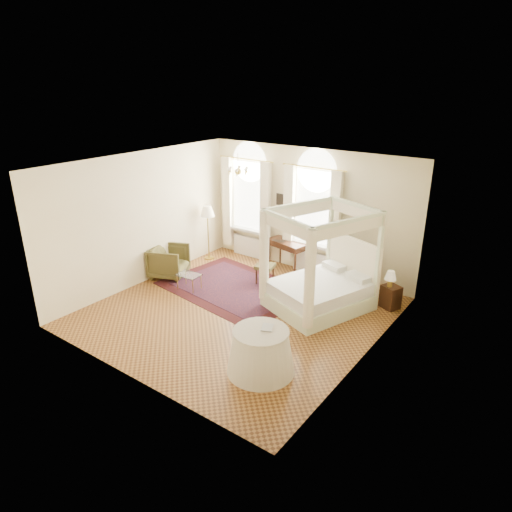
{
  "coord_description": "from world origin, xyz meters",
  "views": [
    {
      "loc": [
        5.68,
        -7.12,
        4.94
      ],
      "look_at": [
        0.2,
        0.4,
        1.27
      ],
      "focal_mm": 32.0,
      "sensor_mm": 36.0,
      "label": 1
    }
  ],
  "objects_px": {
    "canopy_bed": "(319,287)",
    "coffee_table": "(189,276)",
    "stool": "(265,268)",
    "side_table": "(261,351)",
    "armchair": "(169,261)",
    "nightstand": "(391,297)",
    "writing_desk": "(288,245)",
    "floor_lamp": "(207,214)"
  },
  "relations": [
    {
      "from": "nightstand",
      "to": "canopy_bed",
      "type": "bearing_deg",
      "value": -144.07
    },
    {
      "from": "writing_desk",
      "to": "canopy_bed",
      "type": "bearing_deg",
      "value": -39.74
    },
    {
      "from": "nightstand",
      "to": "armchair",
      "type": "xyz_separation_m",
      "value": [
        -5.38,
        -1.72,
        0.15
      ]
    },
    {
      "from": "canopy_bed",
      "to": "stool",
      "type": "bearing_deg",
      "value": 167.75
    },
    {
      "from": "writing_desk",
      "to": "side_table",
      "type": "distance_m",
      "value": 4.72
    },
    {
      "from": "writing_desk",
      "to": "stool",
      "type": "distance_m",
      "value": 1.11
    },
    {
      "from": "floor_lamp",
      "to": "canopy_bed",
      "type": "bearing_deg",
      "value": -11.38
    },
    {
      "from": "stool",
      "to": "armchair",
      "type": "distance_m",
      "value": 2.56
    },
    {
      "from": "floor_lamp",
      "to": "side_table",
      "type": "xyz_separation_m",
      "value": [
        4.4,
        -3.57,
        -0.93
      ]
    },
    {
      "from": "writing_desk",
      "to": "armchair",
      "type": "distance_m",
      "value": 3.19
    },
    {
      "from": "nightstand",
      "to": "stool",
      "type": "bearing_deg",
      "value": -169.2
    },
    {
      "from": "nightstand",
      "to": "side_table",
      "type": "xyz_separation_m",
      "value": [
        -0.98,
        -3.72,
        0.14
      ]
    },
    {
      "from": "canopy_bed",
      "to": "stool",
      "type": "height_order",
      "value": "canopy_bed"
    },
    {
      "from": "writing_desk",
      "to": "stool",
      "type": "xyz_separation_m",
      "value": [
        0.0,
        -1.08,
        -0.29
      ]
    },
    {
      "from": "stool",
      "to": "floor_lamp",
      "type": "bearing_deg",
      "value": 169.3
    },
    {
      "from": "writing_desk",
      "to": "floor_lamp",
      "type": "relative_size",
      "value": 0.76
    },
    {
      "from": "coffee_table",
      "to": "armchair",
      "type": "bearing_deg",
      "value": 164.53
    },
    {
      "from": "stool",
      "to": "side_table",
      "type": "bearing_deg",
      "value": -56.09
    },
    {
      "from": "canopy_bed",
      "to": "nightstand",
      "type": "bearing_deg",
      "value": 35.93
    },
    {
      "from": "coffee_table",
      "to": "floor_lamp",
      "type": "xyz_separation_m",
      "value": [
        -0.97,
        1.83,
        0.99
      ]
    },
    {
      "from": "coffee_table",
      "to": "writing_desk",
      "type": "bearing_deg",
      "value": 62.06
    },
    {
      "from": "armchair",
      "to": "side_table",
      "type": "xyz_separation_m",
      "value": [
        4.4,
        -2.0,
        -0.01
      ]
    },
    {
      "from": "nightstand",
      "to": "stool",
      "type": "distance_m",
      "value": 3.14
    },
    {
      "from": "floor_lamp",
      "to": "stool",
      "type": "bearing_deg",
      "value": -10.7
    },
    {
      "from": "armchair",
      "to": "coffee_table",
      "type": "height_order",
      "value": "armchair"
    },
    {
      "from": "canopy_bed",
      "to": "coffee_table",
      "type": "distance_m",
      "value": 3.24
    },
    {
      "from": "stool",
      "to": "writing_desk",
      "type": "bearing_deg",
      "value": 90.16
    },
    {
      "from": "armchair",
      "to": "coffee_table",
      "type": "xyz_separation_m",
      "value": [
        0.97,
        -0.27,
        -0.07
      ]
    },
    {
      "from": "canopy_bed",
      "to": "coffee_table",
      "type": "bearing_deg",
      "value": -161.58
    },
    {
      "from": "nightstand",
      "to": "floor_lamp",
      "type": "height_order",
      "value": "floor_lamp"
    },
    {
      "from": "stool",
      "to": "side_table",
      "type": "relative_size",
      "value": 0.43
    },
    {
      "from": "canopy_bed",
      "to": "stool",
      "type": "distance_m",
      "value": 1.79
    },
    {
      "from": "stool",
      "to": "floor_lamp",
      "type": "height_order",
      "value": "floor_lamp"
    },
    {
      "from": "nightstand",
      "to": "writing_desk",
      "type": "xyz_separation_m",
      "value": [
        -3.09,
        0.49,
        0.44
      ]
    },
    {
      "from": "stool",
      "to": "armchair",
      "type": "height_order",
      "value": "armchair"
    },
    {
      "from": "stool",
      "to": "coffee_table",
      "type": "relative_size",
      "value": 0.88
    },
    {
      "from": "writing_desk",
      "to": "stool",
      "type": "bearing_deg",
      "value": -89.84
    },
    {
      "from": "armchair",
      "to": "nightstand",
      "type": "bearing_deg",
      "value": -96.81
    },
    {
      "from": "stool",
      "to": "side_table",
      "type": "height_order",
      "value": "side_table"
    },
    {
      "from": "nightstand",
      "to": "writing_desk",
      "type": "distance_m",
      "value": 3.16
    },
    {
      "from": "writing_desk",
      "to": "armchair",
      "type": "bearing_deg",
      "value": -136.03
    },
    {
      "from": "canopy_bed",
      "to": "coffee_table",
      "type": "xyz_separation_m",
      "value": [
        -3.07,
        -1.02,
        -0.18
      ]
    }
  ]
}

